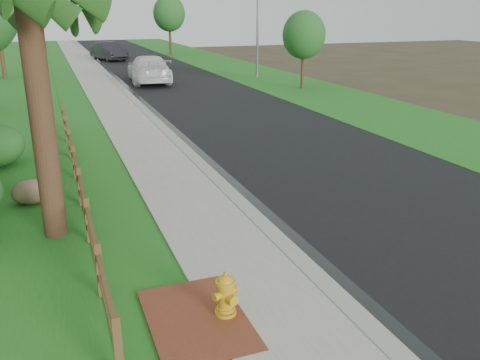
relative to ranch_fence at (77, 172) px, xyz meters
name	(u,v)px	position (x,y,z in m)	size (l,w,h in m)	color
ground	(289,273)	(3.60, -6.40, -0.62)	(120.00, 120.00, 0.00)	#352E1D
road	(156,71)	(8.20, 28.60, -0.61)	(8.00, 90.00, 0.02)	black
curb	(105,72)	(4.00, 28.60, -0.56)	(0.40, 90.00, 0.12)	gray
wet_gutter	(110,72)	(4.35, 28.60, -0.60)	(0.50, 90.00, 0.00)	black
sidewalk	(89,73)	(2.70, 28.60, -0.57)	(2.20, 90.00, 0.10)	gray
grass_strip	(64,74)	(0.80, 28.60, -0.59)	(1.60, 90.00, 0.06)	#1F621C
verge_far	(233,67)	(15.10, 28.60, -0.60)	(6.00, 90.00, 0.04)	#1F621C
brick_patch	(197,320)	(1.40, -7.40, -0.56)	(1.60, 2.40, 0.11)	brown
ranch_fence	(77,172)	(0.00, 0.00, 0.00)	(0.12, 16.92, 1.10)	#4C3519
fire_hydrant	(226,295)	(1.90, -7.46, -0.15)	(0.53, 0.43, 0.80)	gold
white_suv	(149,69)	(6.26, 21.56, 0.35)	(2.65, 6.51, 1.89)	silver
dark_car_mid	(154,61)	(8.31, 29.80, 0.08)	(1.60, 3.98, 1.36)	black
dark_car_far	(109,51)	(5.60, 38.96, 0.28)	(1.86, 5.35, 1.76)	black
streetlight	(256,10)	(14.20, 21.30, 4.27)	(2.00, 0.33, 8.64)	slate
boulder	(31,192)	(-1.24, -0.52, -0.28)	(1.02, 0.76, 0.68)	brown
tree_near_right	(304,35)	(15.04, 15.25, 2.78)	(2.73, 2.73, 4.91)	#392317
tree_far_right	(169,14)	(12.60, 41.89, 3.80)	(3.42, 3.42, 6.31)	#392317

